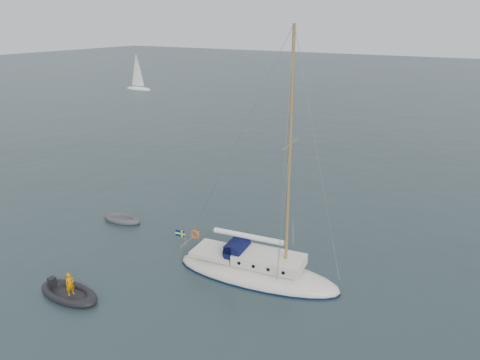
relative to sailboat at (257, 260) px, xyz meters
The scene contains 5 objects.
ground 2.73m from the sailboat, 98.91° to the left, with size 300.00×300.00×0.00m, color black.
sailboat is the anchor object (origin of this frame).
dinghy 10.86m from the sailboat, behind, with size 2.70×1.22×0.39m.
rib 9.08m from the sailboat, 137.86° to the right, with size 3.40×1.55×1.31m.
distant_yacht_a 68.32m from the sailboat, 137.42° to the left, with size 5.50×2.93×7.29m.
Camera 1 is at (10.30, -20.73, 12.39)m, focal length 35.00 mm.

